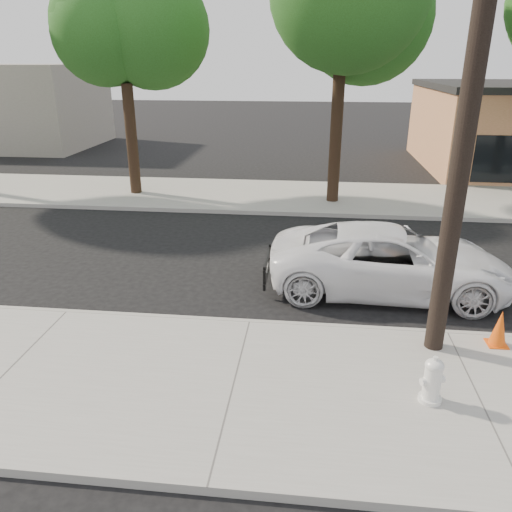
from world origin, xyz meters
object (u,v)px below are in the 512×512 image
(police_cruiser, at_px, (391,260))
(fire_hydrant, at_px, (432,381))
(traffic_cone, at_px, (499,328))
(utility_pole, at_px, (471,96))

(police_cruiser, height_order, fire_hydrant, police_cruiser)
(police_cruiser, xyz_separation_m, traffic_cone, (1.69, -2.55, -0.30))
(utility_pole, xyz_separation_m, traffic_cone, (1.22, 0.20, -4.20))
(fire_hydrant, xyz_separation_m, traffic_cone, (1.63, 1.88, -0.02))
(police_cruiser, bearing_deg, utility_pole, -168.25)
(utility_pole, relative_size, traffic_cone, 12.55)
(utility_pole, xyz_separation_m, fire_hydrant, (-0.41, -1.68, -4.18))
(utility_pole, distance_m, traffic_cone, 4.38)
(traffic_cone, bearing_deg, utility_pole, -170.67)
(police_cruiser, distance_m, fire_hydrant, 4.45)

